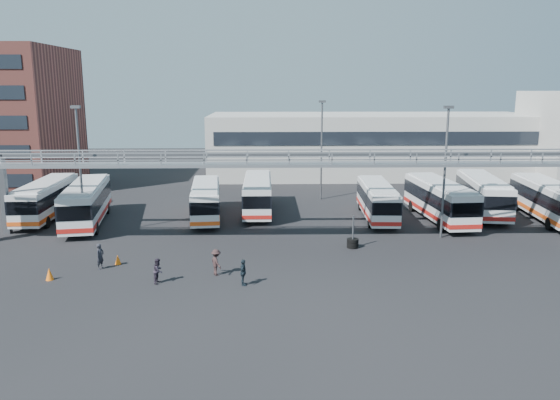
{
  "coord_description": "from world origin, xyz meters",
  "views": [
    {
      "loc": [
        -1.48,
        -33.93,
        11.67
      ],
      "look_at": [
        -0.62,
        6.0,
        3.28
      ],
      "focal_mm": 35.0,
      "sensor_mm": 36.0,
      "label": 1
    }
  ],
  "objects_px": {
    "pedestrian_c": "(216,262)",
    "pedestrian_a": "(100,256)",
    "light_pole_left": "(80,164)",
    "bus_7": "(439,199)",
    "bus_0": "(46,198)",
    "pedestrian_d": "(243,272)",
    "bus_3": "(206,199)",
    "tire_stack": "(353,242)",
    "light_pole_back": "(322,145)",
    "pedestrian_b": "(158,271)",
    "bus_6": "(377,199)",
    "cone_right": "(118,260)",
    "bus_1": "(86,202)",
    "bus_9": "(547,199)",
    "cone_left": "(49,274)",
    "light_pole_mid": "(445,165)",
    "bus_8": "(483,194)",
    "bus_4": "(258,193)"
  },
  "relations": [
    {
      "from": "bus_0",
      "to": "tire_stack",
      "type": "xyz_separation_m",
      "value": [
        25.97,
        -9.65,
        -1.43
      ]
    },
    {
      "from": "bus_3",
      "to": "pedestrian_d",
      "type": "bearing_deg",
      "value": -81.64
    },
    {
      "from": "light_pole_back",
      "to": "pedestrian_c",
      "type": "xyz_separation_m",
      "value": [
        -8.78,
        -23.26,
        -4.89
      ]
    },
    {
      "from": "light_pole_back",
      "to": "cone_left",
      "type": "xyz_separation_m",
      "value": [
        -18.92,
        -23.93,
        -5.35
      ]
    },
    {
      "from": "bus_1",
      "to": "bus_9",
      "type": "relative_size",
      "value": 1.04
    },
    {
      "from": "pedestrian_d",
      "to": "light_pole_left",
      "type": "bearing_deg",
      "value": 56.05
    },
    {
      "from": "bus_1",
      "to": "pedestrian_d",
      "type": "xyz_separation_m",
      "value": [
        14.05,
        -15.06,
        -1.15
      ]
    },
    {
      "from": "cone_left",
      "to": "tire_stack",
      "type": "bearing_deg",
      "value": 18.0
    },
    {
      "from": "light_pole_back",
      "to": "bus_0",
      "type": "relative_size",
      "value": 0.92
    },
    {
      "from": "bus_7",
      "to": "cone_left",
      "type": "relative_size",
      "value": 15.39
    },
    {
      "from": "cone_left",
      "to": "bus_4",
      "type": "bearing_deg",
      "value": 55.25
    },
    {
      "from": "bus_1",
      "to": "bus_7",
      "type": "xyz_separation_m",
      "value": [
        30.57,
        0.6,
        -0.02
      ]
    },
    {
      "from": "bus_4",
      "to": "bus_7",
      "type": "xyz_separation_m",
      "value": [
        16.01,
        -3.42,
        0.1
      ]
    },
    {
      "from": "bus_7",
      "to": "pedestrian_c",
      "type": "xyz_separation_m",
      "value": [
        -18.28,
        -13.81,
        -1.09
      ]
    },
    {
      "from": "cone_left",
      "to": "bus_6",
      "type": "bearing_deg",
      "value": 33.53
    },
    {
      "from": "bus_3",
      "to": "pedestrian_a",
      "type": "bearing_deg",
      "value": -116.44
    },
    {
      "from": "cone_left",
      "to": "pedestrian_a",
      "type": "bearing_deg",
      "value": 38.73
    },
    {
      "from": "bus_9",
      "to": "bus_6",
      "type": "bearing_deg",
      "value": -178.31
    },
    {
      "from": "bus_3",
      "to": "bus_9",
      "type": "xyz_separation_m",
      "value": [
        30.18,
        -1.16,
        0.15
      ]
    },
    {
      "from": "light_pole_mid",
      "to": "light_pole_back",
      "type": "xyz_separation_m",
      "value": [
        -8.0,
        15.0,
        0.0
      ]
    },
    {
      "from": "light_pole_back",
      "to": "bus_1",
      "type": "height_order",
      "value": "light_pole_back"
    },
    {
      "from": "bus_0",
      "to": "pedestrian_c",
      "type": "bearing_deg",
      "value": -45.09
    },
    {
      "from": "light_pole_mid",
      "to": "bus_0",
      "type": "relative_size",
      "value": 0.92
    },
    {
      "from": "bus_7",
      "to": "pedestrian_c",
      "type": "relative_size",
      "value": 6.98
    },
    {
      "from": "pedestrian_d",
      "to": "cone_right",
      "type": "distance_m",
      "value": 9.48
    },
    {
      "from": "light_pole_back",
      "to": "bus_0",
      "type": "height_order",
      "value": "light_pole_back"
    },
    {
      "from": "bus_0",
      "to": "pedestrian_b",
      "type": "height_order",
      "value": "bus_0"
    },
    {
      "from": "light_pole_mid",
      "to": "bus_0",
      "type": "height_order",
      "value": "light_pole_mid"
    },
    {
      "from": "light_pole_back",
      "to": "pedestrian_b",
      "type": "relative_size",
      "value": 6.65
    },
    {
      "from": "bus_0",
      "to": "bus_8",
      "type": "relative_size",
      "value": 0.95
    },
    {
      "from": "light_pole_back",
      "to": "bus_6",
      "type": "bearing_deg",
      "value": -64.08
    },
    {
      "from": "pedestrian_c",
      "to": "pedestrian_a",
      "type": "bearing_deg",
      "value": 50.12
    },
    {
      "from": "bus_4",
      "to": "tire_stack",
      "type": "bearing_deg",
      "value": -58.4
    },
    {
      "from": "bus_7",
      "to": "tire_stack",
      "type": "xyz_separation_m",
      "value": [
        -8.83,
        -8.12,
        -1.52
      ]
    },
    {
      "from": "light_pole_left",
      "to": "bus_6",
      "type": "height_order",
      "value": "light_pole_left"
    },
    {
      "from": "cone_right",
      "to": "tire_stack",
      "type": "distance_m",
      "value": 16.58
    },
    {
      "from": "bus_9",
      "to": "pedestrian_a",
      "type": "distance_m",
      "value": 37.68
    },
    {
      "from": "bus_0",
      "to": "pedestrian_d",
      "type": "distance_m",
      "value": 25.12
    },
    {
      "from": "bus_9",
      "to": "pedestrian_a",
      "type": "bearing_deg",
      "value": -155.96
    },
    {
      "from": "light_pole_mid",
      "to": "bus_3",
      "type": "relative_size",
      "value": 0.97
    },
    {
      "from": "bus_8",
      "to": "tire_stack",
      "type": "height_order",
      "value": "bus_8"
    },
    {
      "from": "light_pole_left",
      "to": "bus_3",
      "type": "bearing_deg",
      "value": 32.96
    },
    {
      "from": "bus_3",
      "to": "bus_9",
      "type": "relative_size",
      "value": 0.92
    },
    {
      "from": "bus_4",
      "to": "bus_9",
      "type": "relative_size",
      "value": 0.95
    },
    {
      "from": "pedestrian_c",
      "to": "pedestrian_d",
      "type": "xyz_separation_m",
      "value": [
        1.77,
        -1.86,
        -0.03
      ]
    },
    {
      "from": "bus_3",
      "to": "tire_stack",
      "type": "height_order",
      "value": "bus_3"
    },
    {
      "from": "pedestrian_b",
      "to": "cone_left",
      "type": "distance_m",
      "value": 6.82
    },
    {
      "from": "light_pole_left",
      "to": "bus_7",
      "type": "distance_m",
      "value": 30.1
    },
    {
      "from": "bus_4",
      "to": "light_pole_mid",
      "type": "bearing_deg",
      "value": -32.03
    },
    {
      "from": "cone_right",
      "to": "bus_7",
      "type": "bearing_deg",
      "value": 24.8
    }
  ]
}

